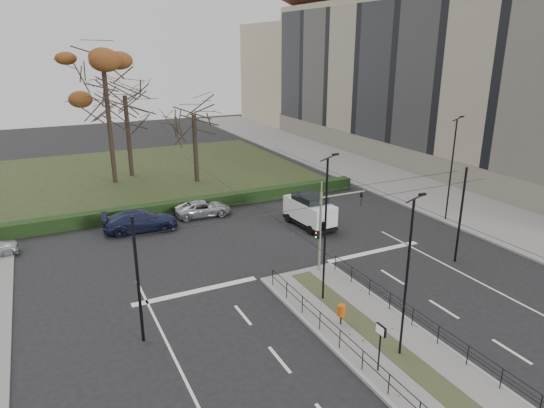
{
  "coord_description": "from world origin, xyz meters",
  "views": [
    {
      "loc": [
        -12.75,
        -17.62,
        12.78
      ],
      "look_at": [
        -0.03,
        8.2,
        3.32
      ],
      "focal_mm": 32.0,
      "sensor_mm": 36.0,
      "label": 1
    }
  ],
  "objects_px": {
    "traffic_light": "(324,224)",
    "streetlamp_median_far": "(326,229)",
    "info_panel": "(380,335)",
    "streetlamp_sidewalk": "(452,169)",
    "bare_tree_center": "(125,102)",
    "bare_tree_near": "(194,120)",
    "white_van": "(310,210)",
    "litter_bin": "(341,311)",
    "rust_tree": "(104,69)",
    "streetlamp_median_near": "(407,277)",
    "parked_car_third": "(140,221)",
    "parked_car_fourth": "(203,208)"
  },
  "relations": [
    {
      "from": "traffic_light",
      "to": "rust_tree",
      "type": "relative_size",
      "value": 0.34
    },
    {
      "from": "info_panel",
      "to": "streetlamp_median_far",
      "type": "bearing_deg",
      "value": 79.22
    },
    {
      "from": "info_panel",
      "to": "streetlamp_median_near",
      "type": "bearing_deg",
      "value": 17.84
    },
    {
      "from": "streetlamp_median_far",
      "to": "parked_car_fourth",
      "type": "distance_m",
      "value": 15.99
    },
    {
      "from": "bare_tree_center",
      "to": "streetlamp_median_far",
      "type": "bearing_deg",
      "value": -82.42
    },
    {
      "from": "info_panel",
      "to": "rust_tree",
      "type": "height_order",
      "value": "rust_tree"
    },
    {
      "from": "info_panel",
      "to": "streetlamp_sidewalk",
      "type": "xyz_separation_m",
      "value": [
        16.02,
        12.28,
        2.31
      ]
    },
    {
      "from": "litter_bin",
      "to": "info_panel",
      "type": "relative_size",
      "value": 0.48
    },
    {
      "from": "parked_car_fourth",
      "to": "bare_tree_near",
      "type": "height_order",
      "value": "bare_tree_near"
    },
    {
      "from": "info_panel",
      "to": "litter_bin",
      "type": "bearing_deg",
      "value": 80.62
    },
    {
      "from": "traffic_light",
      "to": "litter_bin",
      "type": "xyz_separation_m",
      "value": [
        -2.44,
        -5.51,
        -2.09
      ]
    },
    {
      "from": "parked_car_fourth",
      "to": "streetlamp_median_far",
      "type": "bearing_deg",
      "value": -170.62
    },
    {
      "from": "streetlamp_median_near",
      "to": "bare_tree_near",
      "type": "height_order",
      "value": "bare_tree_near"
    },
    {
      "from": "streetlamp_median_near",
      "to": "traffic_light",
      "type": "bearing_deg",
      "value": 80.37
    },
    {
      "from": "streetlamp_median_near",
      "to": "rust_tree",
      "type": "distance_m",
      "value": 35.27
    },
    {
      "from": "info_panel",
      "to": "streetlamp_sidewalk",
      "type": "distance_m",
      "value": 20.32
    },
    {
      "from": "traffic_light",
      "to": "info_panel",
      "type": "height_order",
      "value": "traffic_light"
    },
    {
      "from": "streetlamp_sidewalk",
      "to": "white_van",
      "type": "xyz_separation_m",
      "value": [
        -9.9,
        3.67,
        -2.85
      ]
    },
    {
      "from": "streetlamp_sidewalk",
      "to": "rust_tree",
      "type": "xyz_separation_m",
      "value": [
        -20.86,
        22.21,
        6.63
      ]
    },
    {
      "from": "bare_tree_near",
      "to": "streetlamp_median_near",
      "type": "bearing_deg",
      "value": -91.55
    },
    {
      "from": "parked_car_fourth",
      "to": "bare_tree_near",
      "type": "distance_m",
      "value": 11.45
    },
    {
      "from": "traffic_light",
      "to": "bare_tree_near",
      "type": "xyz_separation_m",
      "value": [
        -0.62,
        22.23,
        3.13
      ]
    },
    {
      "from": "traffic_light",
      "to": "bare_tree_near",
      "type": "bearing_deg",
      "value": 91.6
    },
    {
      "from": "info_panel",
      "to": "streetlamp_median_far",
      "type": "height_order",
      "value": "streetlamp_median_far"
    },
    {
      "from": "traffic_light",
      "to": "litter_bin",
      "type": "bearing_deg",
      "value": -113.91
    },
    {
      "from": "traffic_light",
      "to": "bare_tree_center",
      "type": "bearing_deg",
      "value": 102.23
    },
    {
      "from": "streetlamp_sidewalk",
      "to": "parked_car_third",
      "type": "bearing_deg",
      "value": 158.88
    },
    {
      "from": "bare_tree_near",
      "to": "bare_tree_center",
      "type": "bearing_deg",
      "value": 136.28
    },
    {
      "from": "streetlamp_sidewalk",
      "to": "bare_tree_near",
      "type": "xyz_separation_m",
      "value": [
        -13.61,
        19.03,
        1.97
      ]
    },
    {
      "from": "info_panel",
      "to": "white_van",
      "type": "height_order",
      "value": "white_van"
    },
    {
      "from": "streetlamp_median_near",
      "to": "bare_tree_near",
      "type": "xyz_separation_m",
      "value": [
        0.83,
        30.8,
        2.29
      ]
    },
    {
      "from": "streetlamp_median_far",
      "to": "streetlamp_sidewalk",
      "type": "relative_size",
      "value": 0.99
    },
    {
      "from": "traffic_light",
      "to": "litter_bin",
      "type": "relative_size",
      "value": 4.82
    },
    {
      "from": "white_van",
      "to": "bare_tree_near",
      "type": "bearing_deg",
      "value": 103.59
    },
    {
      "from": "white_van",
      "to": "streetlamp_median_near",
      "type": "bearing_deg",
      "value": -106.41
    },
    {
      "from": "streetlamp_median_far",
      "to": "bare_tree_near",
      "type": "height_order",
      "value": "bare_tree_near"
    },
    {
      "from": "streetlamp_median_far",
      "to": "parked_car_third",
      "type": "xyz_separation_m",
      "value": [
        -6.44,
        14.46,
        -3.3
      ]
    },
    {
      "from": "streetlamp_median_far",
      "to": "streetlamp_sidewalk",
      "type": "bearing_deg",
      "value": 22.72
    },
    {
      "from": "traffic_light",
      "to": "bare_tree_center",
      "type": "height_order",
      "value": "bare_tree_center"
    },
    {
      "from": "bare_tree_center",
      "to": "streetlamp_median_near",
      "type": "bearing_deg",
      "value": -82.91
    },
    {
      "from": "traffic_light",
      "to": "litter_bin",
      "type": "height_order",
      "value": "traffic_light"
    },
    {
      "from": "traffic_light",
      "to": "streetlamp_median_far",
      "type": "bearing_deg",
      "value": -121.82
    },
    {
      "from": "streetlamp_median_far",
      "to": "white_van",
      "type": "height_order",
      "value": "streetlamp_median_far"
    },
    {
      "from": "rust_tree",
      "to": "traffic_light",
      "type": "bearing_deg",
      "value": -72.78
    },
    {
      "from": "white_van",
      "to": "rust_tree",
      "type": "xyz_separation_m",
      "value": [
        -10.97,
        18.53,
        9.48
      ]
    },
    {
      "from": "traffic_light",
      "to": "bare_tree_near",
      "type": "relative_size",
      "value": 0.56
    },
    {
      "from": "traffic_light",
      "to": "streetlamp_median_near",
      "type": "distance_m",
      "value": 8.74
    },
    {
      "from": "parked_car_third",
      "to": "rust_tree",
      "type": "relative_size",
      "value": 0.37
    },
    {
      "from": "streetlamp_median_near",
      "to": "parked_car_third",
      "type": "distance_m",
      "value": 21.36
    },
    {
      "from": "bare_tree_center",
      "to": "white_van",
      "type": "bearing_deg",
      "value": -66.2
    }
  ]
}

